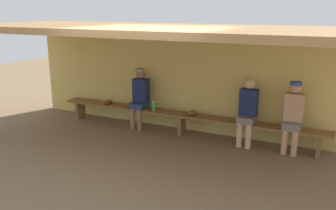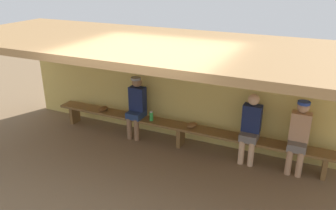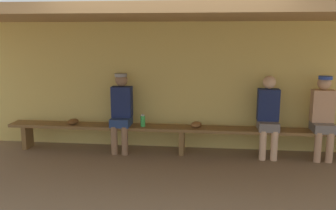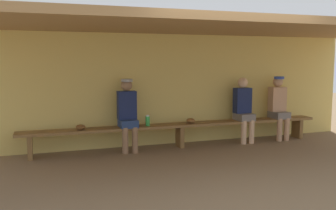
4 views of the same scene
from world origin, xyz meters
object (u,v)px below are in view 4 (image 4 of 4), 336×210
object	(u,v)px
player_in_white	(128,111)
water_bottle_clear	(148,121)
player_in_red	(244,107)
baseball_glove_dark_brown	(81,127)
baseball_glove_worn	(191,121)
bench	(180,127)
player_in_blue	(279,105)

from	to	relation	value
player_in_white	water_bottle_clear	world-z (taller)	player_in_white
player_in_red	water_bottle_clear	world-z (taller)	player_in_red
baseball_glove_dark_brown	player_in_white	bearing A→B (deg)	-81.94
water_bottle_clear	baseball_glove_worn	world-z (taller)	water_bottle_clear
bench	player_in_blue	distance (m)	2.28
player_in_red	baseball_glove_dark_brown	distance (m)	3.30
baseball_glove_worn	baseball_glove_dark_brown	bearing A→B (deg)	-73.32
baseball_glove_dark_brown	baseball_glove_worn	distance (m)	2.13
bench	player_in_blue	size ratio (longest dim) A/B	4.46
baseball_glove_dark_brown	player_in_red	bearing A→B (deg)	-82.50
player_in_blue	baseball_glove_dark_brown	xyz separation A→B (m)	(-4.15, -0.01, -0.24)
water_bottle_clear	baseball_glove_dark_brown	size ratio (longest dim) A/B	0.86
baseball_glove_dark_brown	water_bottle_clear	bearing A→B (deg)	-83.87
player_in_blue	water_bottle_clear	world-z (taller)	player_in_blue
player_in_white	water_bottle_clear	distance (m)	0.42
baseball_glove_dark_brown	bench	bearing A→B (deg)	-82.45
player_in_blue	water_bottle_clear	distance (m)	2.92
player_in_white	water_bottle_clear	xyz separation A→B (m)	(0.37, -0.04, -0.19)
player_in_white	player_in_red	size ratio (longest dim) A/B	1.01
water_bottle_clear	player_in_blue	bearing A→B (deg)	0.72
player_in_blue	baseball_glove_worn	xyz separation A→B (m)	(-2.02, 0.02, -0.24)
bench	water_bottle_clear	size ratio (longest dim) A/B	29.14
player_in_blue	player_in_white	size ratio (longest dim) A/B	1.00
bench	player_in_blue	bearing A→B (deg)	0.09
water_bottle_clear	baseball_glove_worn	distance (m)	0.90
player_in_blue	player_in_red	bearing A→B (deg)	-179.97
player_in_white	baseball_glove_worn	world-z (taller)	player_in_white
bench	baseball_glove_dark_brown	xyz separation A→B (m)	(-1.89, -0.01, 0.12)
player_in_white	baseball_glove_worn	bearing A→B (deg)	0.80
player_in_white	baseball_glove_dark_brown	size ratio (longest dim) A/B	5.60
player_in_blue	baseball_glove_worn	distance (m)	2.03
player_in_white	water_bottle_clear	bearing A→B (deg)	-5.61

